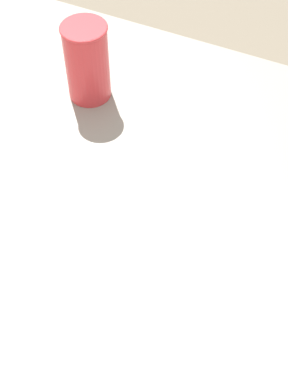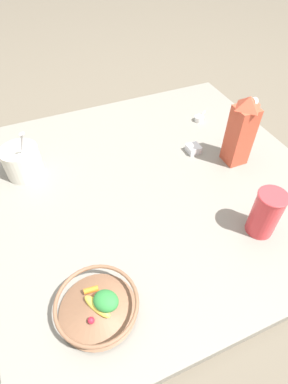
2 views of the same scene
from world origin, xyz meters
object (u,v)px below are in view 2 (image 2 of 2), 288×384
milk_carton (241,131)px  yogurt_tub (22,160)px  drinking_cup (266,213)px  spice_jar (193,149)px  fruit_bowl (98,306)px

milk_carton → yogurt_tub: milk_carton is taller
milk_carton → drinking_cup: (-0.31, 0.12, -0.05)m
drinking_cup → spice_jar: drinking_cup is taller
fruit_bowl → spice_jar: (0.47, -0.54, -0.02)m
fruit_bowl → milk_carton: 0.76m
fruit_bowl → spice_jar: bearing=-48.9°
spice_jar → yogurt_tub: bearing=78.1°
yogurt_tub → spice_jar: bearing=-101.9°
fruit_bowl → spice_jar: fruit_bowl is taller
fruit_bowl → drinking_cup: size_ratio=1.32×
yogurt_tub → drinking_cup: (-0.55, -0.64, 0.02)m
yogurt_tub → spice_jar: size_ratio=4.28×
drinking_cup → fruit_bowl: bearing=95.5°
milk_carton → drinking_cup: 0.34m
yogurt_tub → spice_jar: yogurt_tub is taller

